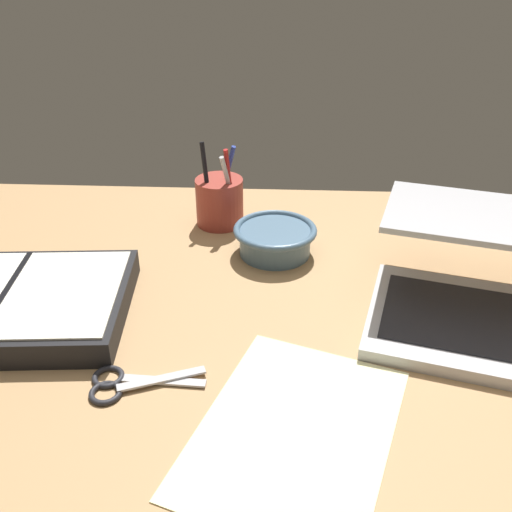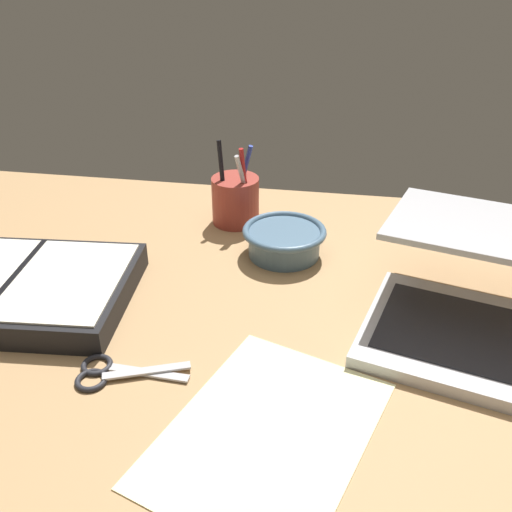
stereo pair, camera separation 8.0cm
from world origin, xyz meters
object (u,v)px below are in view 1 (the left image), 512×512
(planner, at_px, (9,304))
(scissors, at_px, (122,384))
(bowl, at_px, (275,239))
(laptop, at_px, (495,289))
(pen_cup, at_px, (220,201))

(planner, relative_size, scissors, 2.46)
(bowl, height_order, scissors, bowl)
(planner, height_order, scissors, planner)
(bowl, bearing_deg, scissors, -118.09)
(laptop, distance_m, pen_cup, 0.48)
(scissors, bearing_deg, laptop, 9.02)
(bowl, relative_size, pen_cup, 0.89)
(pen_cup, relative_size, planner, 0.46)
(laptop, height_order, bowl, laptop)
(bowl, bearing_deg, planner, -151.82)
(pen_cup, bearing_deg, scissors, -99.51)
(bowl, relative_size, planner, 0.40)
(planner, bearing_deg, scissors, -39.30)
(pen_cup, distance_m, planner, 0.40)
(bowl, xyz_separation_m, planner, (-0.36, -0.19, -0.01))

